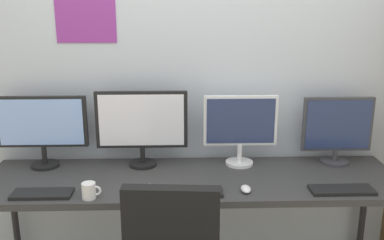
{
  "coord_description": "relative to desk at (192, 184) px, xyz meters",
  "views": [
    {
      "loc": [
        -0.08,
        -1.88,
        1.79
      ],
      "look_at": [
        0.0,
        0.65,
        1.09
      ],
      "focal_mm": 40.97,
      "sensor_mm": 36.0,
      "label": 1
    }
  ],
  "objects": [
    {
      "name": "mouse_left_side",
      "position": [
        0.3,
        -0.21,
        0.06
      ],
      "size": [
        0.06,
        0.1,
        0.03
      ],
      "primitive_type": "ellipsoid",
      "color": "silver",
      "rests_on": "desk"
    },
    {
      "name": "wall_back",
      "position": [
        -0.0,
        0.42,
        0.61
      ],
      "size": [
        4.94,
        0.11,
        2.6
      ],
      "color": "silver",
      "rests_on": "ground_plane"
    },
    {
      "name": "keyboard_left",
      "position": [
        -0.84,
        -0.23,
        0.06
      ],
      "size": [
        0.33,
        0.13,
        0.02
      ],
      "primitive_type": "cube",
      "color": "black",
      "rests_on": "desk"
    },
    {
      "name": "keyboard_right",
      "position": [
        0.84,
        -0.23,
        0.06
      ],
      "size": [
        0.36,
        0.13,
        0.02
      ],
      "primitive_type": "cube",
      "color": "black",
      "rests_on": "desk"
    },
    {
      "name": "monitor_far_left",
      "position": [
        -0.95,
        0.21,
        0.32
      ],
      "size": [
        0.57,
        0.18,
        0.47
      ],
      "color": "black",
      "rests_on": "desk"
    },
    {
      "name": "mouse_right_side",
      "position": [
        -0.25,
        -0.18,
        0.06
      ],
      "size": [
        0.06,
        0.1,
        0.03
      ],
      "primitive_type": "ellipsoid",
      "color": "silver",
      "rests_on": "desk"
    },
    {
      "name": "monitor_center_left",
      "position": [
        -0.32,
        0.21,
        0.33
      ],
      "size": [
        0.59,
        0.18,
        0.49
      ],
      "color": "black",
      "rests_on": "desk"
    },
    {
      "name": "desk",
      "position": [
        0.0,
        0.0,
        0.0
      ],
      "size": [
        2.54,
        0.68,
        0.74
      ],
      "color": "#333333",
      "rests_on": "ground_plane"
    },
    {
      "name": "monitor_center_right",
      "position": [
        0.32,
        0.21,
        0.31
      ],
      "size": [
        0.47,
        0.18,
        0.46
      ],
      "color": "silver",
      "rests_on": "desk"
    },
    {
      "name": "monitor_far_right",
      "position": [
        0.95,
        0.21,
        0.29
      ],
      "size": [
        0.46,
        0.18,
        0.45
      ],
      "color": "#38383D",
      "rests_on": "desk"
    },
    {
      "name": "coffee_mug",
      "position": [
        -0.57,
        -0.27,
        0.09
      ],
      "size": [
        0.11,
        0.08,
        0.09
      ],
      "color": "white",
      "rests_on": "desk"
    },
    {
      "name": "keyboard_center",
      "position": [
        0.0,
        -0.23,
        0.06
      ],
      "size": [
        0.33,
        0.13,
        0.02
      ],
      "primitive_type": "cube",
      "color": "black",
      "rests_on": "desk"
    }
  ]
}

